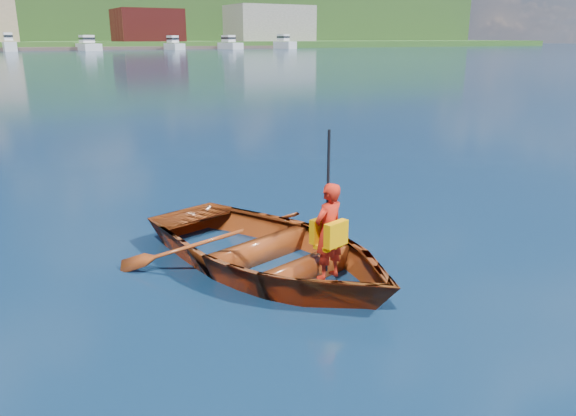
{
  "coord_description": "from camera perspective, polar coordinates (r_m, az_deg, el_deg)",
  "views": [
    {
      "loc": [
        -2.05,
        -5.29,
        2.93
      ],
      "look_at": [
        1.34,
        0.87,
        0.79
      ],
      "focal_mm": 35.0,
      "sensor_mm": 36.0,
      "label": 1
    }
  ],
  "objects": [
    {
      "name": "ground",
      "position": [
        6.39,
        -6.92,
        -10.55
      ],
      "size": [
        600.0,
        600.0,
        0.0
      ],
      "color": "#0D253B",
      "rests_on": "ground"
    },
    {
      "name": "child_paddler",
      "position": [
        6.77,
        4.14,
        -2.4
      ],
      "size": [
        0.5,
        0.42,
        1.8
      ],
      "color": "red",
      "rests_on": "ground"
    },
    {
      "name": "rowboat",
      "position": [
        7.39,
        -2.01,
        -4.21
      ],
      "size": [
        3.94,
        4.72,
        0.84
      ],
      "color": "brown",
      "rests_on": "ground"
    }
  ]
}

